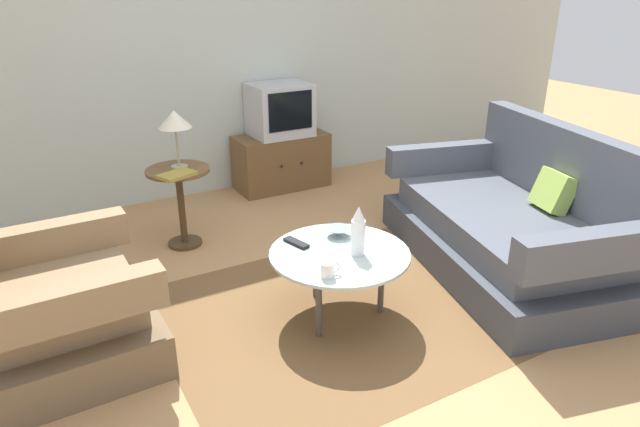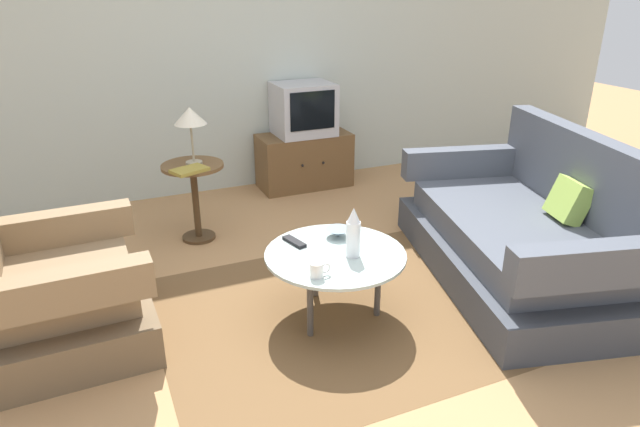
% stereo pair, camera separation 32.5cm
% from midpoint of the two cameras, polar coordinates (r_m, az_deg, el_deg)
% --- Properties ---
extents(ground_plane, '(16.00, 16.00, 0.00)m').
position_cam_midpoint_polar(ground_plane, '(3.29, 6.23, -11.06)').
color(ground_plane, '#AD7F51').
extents(back_wall, '(9.00, 0.12, 2.70)m').
position_cam_midpoint_polar(back_wall, '(5.13, -7.85, 17.28)').
color(back_wall, '#B2BCB2').
rests_on(back_wall, ground).
extents(area_rug, '(2.02, 1.73, 0.00)m').
position_cam_midpoint_polar(area_rug, '(3.34, 4.34, -10.35)').
color(area_rug, brown).
rests_on(area_rug, ground).
extents(armchair, '(0.85, 0.94, 0.87)m').
position_cam_midpoint_polar(armchair, '(3.20, -23.05, -7.78)').
color(armchair, brown).
rests_on(armchair, ground).
extents(couch, '(1.42, 2.03, 0.94)m').
position_cam_midpoint_polar(couch, '(3.91, 22.53, -2.09)').
color(couch, '#3E424B').
rests_on(couch, ground).
extents(coffee_table, '(0.80, 0.80, 0.41)m').
position_cam_midpoint_polar(coffee_table, '(3.15, 4.54, -4.64)').
color(coffee_table, '#B2C6C1').
rests_on(coffee_table, ground).
extents(side_table, '(0.45, 0.45, 0.59)m').
position_cam_midpoint_polar(side_table, '(4.16, -10.61, 2.71)').
color(side_table, brown).
rests_on(side_table, ground).
extents(tv_stand, '(0.86, 0.43, 0.51)m').
position_cam_midpoint_polar(tv_stand, '(5.27, 0.16, 5.43)').
color(tv_stand, brown).
rests_on(tv_stand, ground).
extents(television, '(0.53, 0.45, 0.47)m').
position_cam_midpoint_polar(television, '(5.15, 0.12, 10.65)').
color(television, '#B7B7BC').
rests_on(television, tv_stand).
extents(table_lamp, '(0.23, 0.23, 0.42)m').
position_cam_midpoint_polar(table_lamp, '(4.02, -10.93, 9.57)').
color(table_lamp, '#9E937A').
rests_on(table_lamp, side_table).
extents(vase, '(0.08, 0.08, 0.29)m').
position_cam_midpoint_polar(vase, '(3.05, 6.49, -2.10)').
color(vase, white).
rests_on(vase, coffee_table).
extents(mug, '(0.12, 0.07, 0.08)m').
position_cam_midpoint_polar(mug, '(2.87, 2.99, -5.86)').
color(mug, white).
rests_on(mug, coffee_table).
extents(bowl, '(0.15, 0.15, 0.05)m').
position_cam_midpoint_polar(bowl, '(3.32, 4.68, -2.03)').
color(bowl, slate).
rests_on(bowl, coffee_table).
extents(tv_remote_dark, '(0.09, 0.18, 0.02)m').
position_cam_midpoint_polar(tv_remote_dark, '(3.24, 0.22, -2.97)').
color(tv_remote_dark, black).
rests_on(tv_remote_dark, coffee_table).
extents(book, '(0.28, 0.24, 0.02)m').
position_cam_midpoint_polar(book, '(3.94, -10.96, 4.35)').
color(book, olive).
rests_on(book, side_table).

